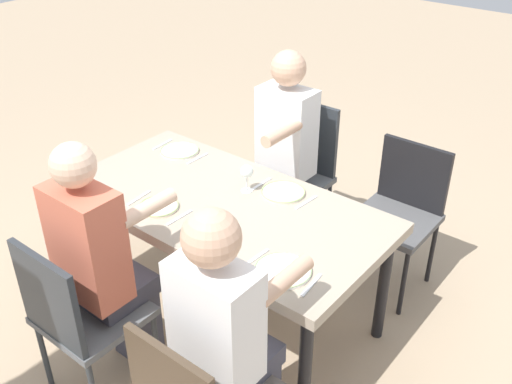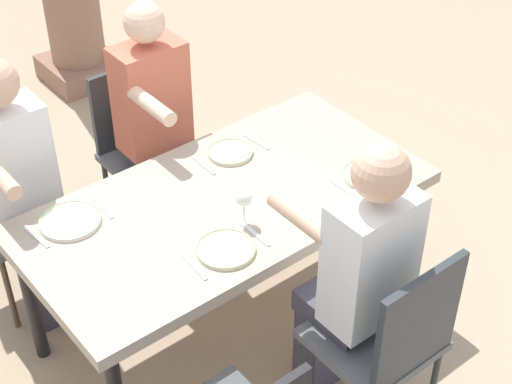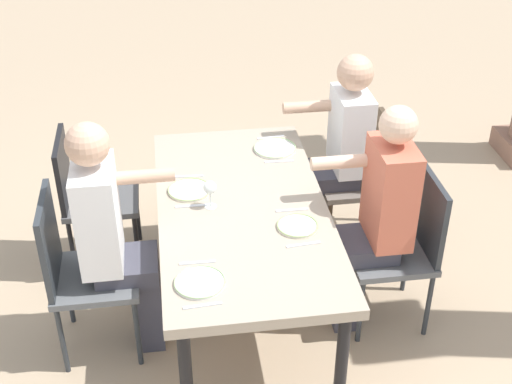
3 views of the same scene
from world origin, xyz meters
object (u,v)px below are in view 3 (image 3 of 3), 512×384
Objects in this scene: chair_mid_north at (404,241)px; chair_west_north at (366,173)px; plate_1 at (189,190)px; diner_man_white at (376,214)px; diner_guest_third at (113,234)px; plate_3 at (200,282)px; diner_woman_green at (339,148)px; wine_glass_1 at (210,189)px; chair_west_south at (88,192)px; plate_0 at (275,148)px; chair_mid_south at (77,266)px; plate_2 at (297,226)px; dining_table at (243,217)px.

chair_west_north is at bearing -179.53° from chair_mid_north.
diner_man_white is at bearing 71.67° from plate_1.
diner_guest_third is 0.61m from plate_3.
diner_man_white is (0.74, -0.17, 0.20)m from chair_west_north.
plate_3 is at bearing -67.79° from chair_mid_north.
diner_woman_green is 1.53m from diner_guest_third.
plate_3 is at bearing -43.17° from chair_west_north.
chair_west_north is 0.78m from diner_man_white.
wine_glass_1 is (0.59, -1.02, 0.35)m from chair_west_north.
diner_guest_third reaches higher than chair_mid_north.
chair_west_south is 0.97m from wine_glass_1.
chair_west_north is at bearing 92.82° from plate_0.
diner_man_white reaches higher than plate_1.
chair_mid_north is 3.85× the size of plate_3.
diner_woman_green is 5.53× the size of plate_3.
plate_2 is (0.09, 1.12, 0.21)m from chair_mid_south.
wine_glass_1 is 0.49m from plate_2.
plate_2 is (0.83, -0.61, 0.24)m from chair_west_north.
diner_guest_third is at bearing -79.64° from dining_table.
plate_2 is (0.80, -0.02, 0.00)m from plate_0.
chair_mid_south is 0.71m from plate_1.
diner_guest_third is (0.74, -1.53, 0.22)m from chair_west_north.
chair_west_south reaches higher than plate_1.
chair_west_north is 1.22m from plate_1.
diner_man_white is 5.62× the size of plate_1.
plate_0 and plate_1 have the same top height.
diner_guest_third is 5.72× the size of plate_3.
diner_man_white is 8.53× the size of wine_glass_1.
chair_west_north reaches higher than plate_0.
chair_west_south is 0.98× the size of chair_mid_north.
chair_mid_south is 1.35m from plate_0.
diner_guest_third is 0.92m from plate_2.
chair_mid_south is (0.12, -0.87, -0.13)m from dining_table.
plate_1 is 1.52× the size of wine_glass_1.
plate_0 and plate_2 have the same top height.
diner_woman_green reaches higher than wine_glass_1.
chair_mid_south is (0.74, -1.72, 0.04)m from chair_west_north.
plate_1 is 0.78m from plate_3.
diner_man_white is (0.74, 1.55, 0.18)m from chair_west_south.
chair_west_north is at bearing 125.58° from dining_table.
chair_west_north is 1.23m from wine_glass_1.
plate_2 is (0.84, -0.42, 0.05)m from diner_woman_green.
plate_3 is at bearing -9.59° from wine_glass_1.
diner_man_white is (0.74, 0.02, 0.01)m from diner_woman_green.
chair_mid_south is at bearing -0.61° from chair_west_south.
diner_guest_third is (0.00, -1.35, 0.02)m from diner_man_white.
chair_mid_south is 0.71× the size of diner_man_white.
diner_guest_third is at bearing -90.00° from diner_man_white.
chair_west_south is at bearing -113.20° from chair_mid_north.
chair_west_south is 0.66× the size of diner_guest_third.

